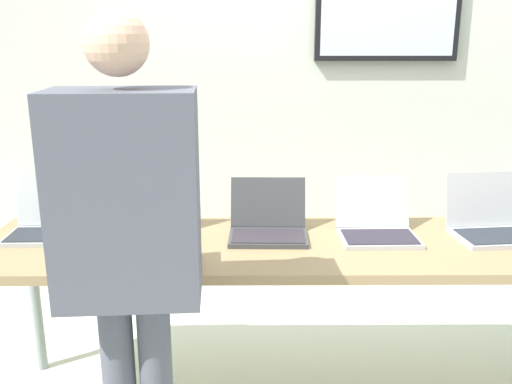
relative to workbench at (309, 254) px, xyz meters
name	(u,v)px	position (x,y,z in m)	size (l,w,h in m)	color
back_wall	(295,102)	(0.01, 1.13, 0.53)	(8.00, 0.11, 2.48)	silver
workbench	(309,254)	(0.00, 0.00, 0.00)	(2.83, 0.70, 0.77)	#987D56
laptop_station_0	(50,222)	(-1.15, 0.12, 0.11)	(0.35, 0.32, 0.24)	#ACB4B4
laptop_station_1	(157,222)	(-0.67, 0.11, 0.11)	(0.31, 0.30, 0.24)	#39343C
laptop_station_2	(268,224)	(-0.18, 0.09, 0.11)	(0.35, 0.32, 0.24)	#3A3B3E
laptop_station_3	(376,224)	(0.30, 0.08, 0.11)	(0.34, 0.34, 0.24)	#AFB2B2
laptop_station_4	(490,222)	(0.81, 0.09, 0.11)	(0.36, 0.34, 0.26)	#AFB1B6
person	(129,234)	(-0.63, -0.62, 0.32)	(0.45, 0.60, 1.71)	#535563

